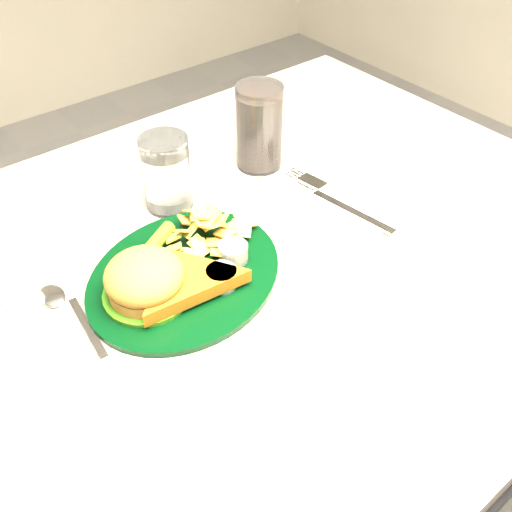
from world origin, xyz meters
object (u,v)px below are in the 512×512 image
Objects in this scene: water_glass at (167,173)px; fork_napkin at (347,208)px; dinner_plate at (183,260)px; cola_glass at (259,127)px; table at (217,432)px.

water_glass reaches higher than fork_napkin.
dinner_plate is 0.28m from cola_glass.
dinner_plate reaches higher than table.
table is 10.97× the size of water_glass.
fork_napkin is at bearing -83.40° from cola_glass.
fork_napkin is (0.19, -0.17, -0.05)m from water_glass.
water_glass is (0.05, 0.15, 0.43)m from table.
water_glass is at bearing 72.93° from table.
table is at bearing 166.17° from fork_napkin.
table is 0.45m from fork_napkin.
fork_napkin is at bearing -42.52° from water_glass.
dinner_plate is at bearing -115.59° from water_glass.
fork_napkin is (0.24, -0.02, 0.38)m from table.
dinner_plate is 2.45× the size of water_glass.
cola_glass reaches higher than water_glass.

